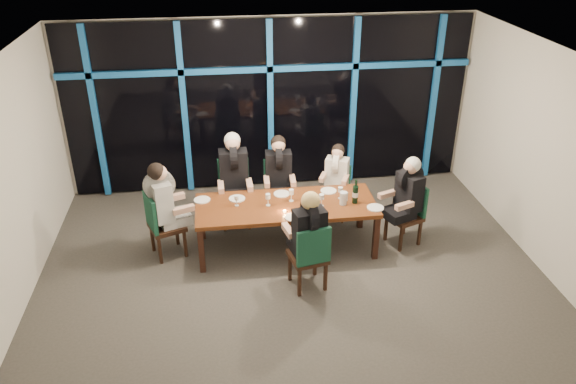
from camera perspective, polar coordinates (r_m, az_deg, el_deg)
The scene contains 29 objects.
room at distance 6.82m, azimuth 0.67°, elevation 4.92°, with size 7.04×7.00×3.02m.
window_wall at distance 9.72m, azimuth -1.77°, elevation 9.01°, with size 6.86×0.43×2.94m.
dining_table at distance 8.13m, azimuth -0.19°, elevation -1.64°, with size 2.60×1.00×0.75m.
chair_far_left at distance 8.91m, azimuth -5.46°, elevation 0.36°, with size 0.50×0.50×1.05m.
chair_far_mid at distance 9.02m, azimuth -0.98°, elevation 0.56°, with size 0.47×0.47×0.98m.
chair_far_right at distance 9.14m, azimuth 4.97°, elevation 0.37°, with size 0.53×0.53×0.86m.
chair_end_left at distance 8.22m, azimuth -12.86°, elevation -3.00°, with size 0.60×0.60×1.01m.
chair_end_right at distance 8.56m, azimuth 12.21°, elevation -1.84°, with size 0.58×0.58×0.96m.
chair_near_mid at distance 7.35m, azimuth 2.28°, elevation -6.34°, with size 0.55×0.55×0.99m.
diner_far_left at distance 8.65m, azimuth -5.54°, elevation 2.53°, with size 0.53×0.66×1.03m.
diner_far_mid at distance 8.78m, azimuth -0.96°, elevation 2.57°, with size 0.50×0.62×0.96m.
diner_far_right at distance 8.92m, azimuth 4.96°, elevation 2.13°, with size 0.54×0.59×0.84m.
diner_end_left at distance 8.05m, azimuth -12.57°, elevation -0.42°, with size 0.69×0.62×0.98m.
diner_end_right at distance 8.33m, azimuth 12.04°, elevation 0.30°, with size 0.66×0.59×0.93m.
diner_near_mid at distance 7.21m, azimuth 2.09°, elevation -3.41°, with size 0.55×0.66×0.97m.
plate_far_left at distance 8.26m, azimuth -5.20°, elevation -0.67°, with size 0.24×0.24×0.01m, color white.
plate_far_mid at distance 8.35m, azimuth -0.65°, elevation -0.18°, with size 0.24×0.24×0.01m, color white.
plate_far_right at distance 8.46m, azimuth 4.14°, elevation 0.12°, with size 0.24×0.24×0.01m, color white.
plate_end_left at distance 8.28m, azimuth -8.72°, elevation -0.79°, with size 0.24×0.24×0.01m, color white.
plate_end_right at distance 8.08m, azimuth 8.87°, elevation -1.59°, with size 0.24×0.24×0.01m, color white.
plate_near_mid at distance 7.75m, azimuth 0.53°, elevation -2.57°, with size 0.24×0.24×0.01m, color white.
wine_bottle at distance 8.12m, azimuth 6.85°, elevation -0.20°, with size 0.08×0.08×0.37m.
water_pitcher at distance 8.08m, azimuth 5.65°, elevation -0.64°, with size 0.12×0.11×0.19m.
tea_light at distance 7.89m, azimuth -0.35°, elevation -1.96°, with size 0.05×0.05×0.03m, color #F09348.
wine_glass_a at distance 8.00m, azimuth -2.05°, elevation -0.53°, with size 0.07×0.07×0.18m.
wine_glass_b at distance 8.11m, azimuth 0.33°, elevation -0.07°, with size 0.07×0.07×0.19m.
wine_glass_c at distance 7.99m, azimuth 3.43°, elevation -0.56°, with size 0.07×0.07×0.19m.
wine_glass_d at distance 8.03m, azimuth -5.26°, elevation -0.64°, with size 0.06×0.06×0.16m.
wine_glass_e at distance 8.22m, azimuth 5.35°, elevation 0.17°, with size 0.07×0.07×0.18m.
Camera 1 is at (-0.91, -6.22, 4.68)m, focal length 35.00 mm.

